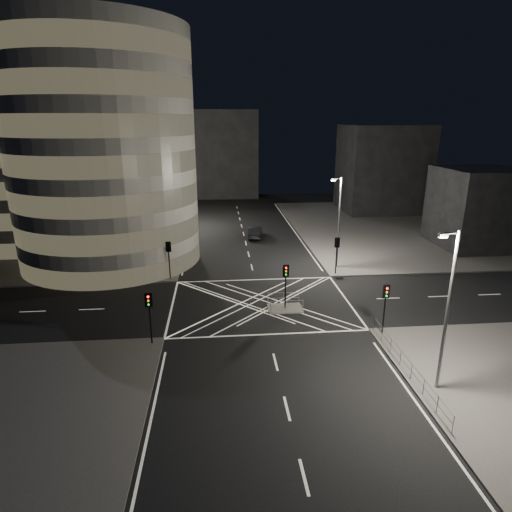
{
  "coord_description": "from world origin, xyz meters",
  "views": [
    {
      "loc": [
        -3.67,
        -35.62,
        15.9
      ],
      "look_at": [
        -0.0,
        4.77,
        3.0
      ],
      "focal_mm": 30.0,
      "sensor_mm": 36.0,
      "label": 1
    }
  ],
  "objects": [
    {
      "name": "traffic_signal_fr",
      "position": [
        8.8,
        6.8,
        2.91
      ],
      "size": [
        0.55,
        0.22,
        4.0
      ],
      "color": "black",
      "rests_on": "sidewalk_far_right"
    },
    {
      "name": "tree_d",
      "position": [
        -10.5,
        27.0,
        5.47
      ],
      "size": [
        5.4,
        5.4,
        8.43
      ],
      "color": "black",
      "rests_on": "sidewalk_far_left"
    },
    {
      "name": "building_right_far",
      "position": [
        26.0,
        40.0,
        7.65
      ],
      "size": [
        14.0,
        12.0,
        15.0
      ],
      "primitive_type": "cube",
      "color": "black",
      "rests_on": "sidewalk_far_right"
    },
    {
      "name": "traffic_signal_nl",
      "position": [
        -8.8,
        -6.8,
        2.91
      ],
      "size": [
        0.55,
        0.22,
        4.0
      ],
      "color": "black",
      "rests_on": "sidewalk_near_left"
    },
    {
      "name": "sidewalk_far_left",
      "position": [
        -29.0,
        27.0,
        0.07
      ],
      "size": [
        42.0,
        42.0,
        0.15
      ],
      "primitive_type": "cube",
      "color": "#4D4B48",
      "rests_on": "ground"
    },
    {
      "name": "street_lamp_left_near",
      "position": [
        -9.44,
        12.0,
        5.54
      ],
      "size": [
        1.25,
        0.25,
        10.0
      ],
      "color": "slate",
      "rests_on": "sidewalk_far_left"
    },
    {
      "name": "ground",
      "position": [
        0.0,
        0.0,
        0.0
      ],
      "size": [
        120.0,
        120.0,
        0.0
      ],
      "primitive_type": "plane",
      "color": "black",
      "rests_on": "ground"
    },
    {
      "name": "traffic_signal_fl",
      "position": [
        -8.8,
        6.8,
        2.91
      ],
      "size": [
        0.55,
        0.22,
        4.0
      ],
      "color": "black",
      "rests_on": "sidewalk_far_left"
    },
    {
      "name": "tree_c",
      "position": [
        -10.5,
        21.0,
        4.56
      ],
      "size": [
        4.27,
        4.27,
        6.88
      ],
      "color": "black",
      "rests_on": "sidewalk_far_left"
    },
    {
      "name": "street_lamp_right_far",
      "position": [
        9.44,
        9.0,
        5.54
      ],
      "size": [
        1.25,
        0.25,
        10.0
      ],
      "color": "slate",
      "rests_on": "sidewalk_far_right"
    },
    {
      "name": "office_block_rear",
      "position": [
        -22.0,
        42.0,
        11.15
      ],
      "size": [
        24.0,
        16.0,
        22.0
      ],
      "primitive_type": "cube",
      "color": "#9A9891",
      "rests_on": "sidewalk_far_left"
    },
    {
      "name": "street_lamp_right_near",
      "position": [
        9.44,
        -14.0,
        5.54
      ],
      "size": [
        1.25,
        0.25,
        10.0
      ],
      "color": "slate",
      "rests_on": "sidewalk_near_right"
    },
    {
      "name": "central_island",
      "position": [
        2.0,
        -1.5,
        0.07
      ],
      "size": [
        3.0,
        2.0,
        0.15
      ],
      "primitive_type": "cube",
      "color": "slate",
      "rests_on": "ground"
    },
    {
      "name": "sidewalk_far_right",
      "position": [
        29.0,
        27.0,
        0.07
      ],
      "size": [
        42.0,
        42.0,
        0.15
      ],
      "primitive_type": "cube",
      "color": "#4D4B48",
      "rests_on": "ground"
    },
    {
      "name": "railing_island_north",
      "position": [
        2.0,
        -0.6,
        0.7
      ],
      "size": [
        2.8,
        0.06,
        1.1
      ],
      "primitive_type": "cube",
      "color": "slate",
      "rests_on": "central_island"
    },
    {
      "name": "building_far_end",
      "position": [
        -4.0,
        58.0,
        9.0
      ],
      "size": [
        18.0,
        8.0,
        18.0
      ],
      "primitive_type": "cube",
      "color": "black",
      "rests_on": "ground"
    },
    {
      "name": "office_tower_curved",
      "position": [
        -20.74,
        18.74,
        12.65
      ],
      "size": [
        30.0,
        29.0,
        27.2
      ],
      "color": "#9A9891",
      "rests_on": "sidewalk_far_left"
    },
    {
      "name": "traffic_signal_nr",
      "position": [
        8.8,
        -6.8,
        2.91
      ],
      "size": [
        0.55,
        0.22,
        4.0
      ],
      "color": "black",
      "rests_on": "sidewalk_near_right"
    },
    {
      "name": "tree_b",
      "position": [
        -10.5,
        15.0,
        5.02
      ],
      "size": [
        4.72,
        4.72,
        7.59
      ],
      "color": "black",
      "rests_on": "sidewalk_far_left"
    },
    {
      "name": "railing_island_south",
      "position": [
        2.0,
        -2.4,
        0.7
      ],
      "size": [
        2.8,
        0.06,
        1.1
      ],
      "primitive_type": "cube",
      "color": "slate",
      "rests_on": "central_island"
    },
    {
      "name": "railing_near_right",
      "position": [
        8.3,
        -12.15,
        0.7
      ],
      "size": [
        0.06,
        11.7,
        1.1
      ],
      "primitive_type": "cube",
      "color": "slate",
      "rests_on": "sidewalk_near_right"
    },
    {
      "name": "tree_a",
      "position": [
        -10.5,
        9.0,
        4.81
      ],
      "size": [
        4.26,
        4.26,
        7.12
      ],
      "color": "black",
      "rests_on": "sidewalk_far_left"
    },
    {
      "name": "tree_e",
      "position": [
        -10.5,
        33.0,
        4.54
      ],
      "size": [
        3.45,
        3.45,
        6.4
      ],
      "color": "black",
      "rests_on": "sidewalk_far_left"
    },
    {
      "name": "sedan",
      "position": [
        1.5,
        22.73,
        0.8
      ],
      "size": [
        2.5,
        5.09,
        1.6
      ],
      "primitive_type": "imported",
      "rotation": [
        0.0,
        0.0,
        2.97
      ],
      "color": "black",
      "rests_on": "ground"
    },
    {
      "name": "street_lamp_left_far",
      "position": [
        -9.44,
        30.0,
        5.54
      ],
      "size": [
        1.25,
        0.25,
        10.0
      ],
      "color": "slate",
      "rests_on": "sidewalk_far_left"
    },
    {
      "name": "building_right_near",
      "position": [
        30.0,
        16.0,
        5.15
      ],
      "size": [
        10.0,
        10.0,
        10.0
      ],
      "primitive_type": "cube",
      "color": "black",
      "rests_on": "sidewalk_far_right"
    },
    {
      "name": "traffic_signal_island",
      "position": [
        2.0,
        -1.5,
        2.91
      ],
      "size": [
        0.55,
        0.22,
        4.0
      ],
      "color": "black",
      "rests_on": "central_island"
    }
  ]
}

